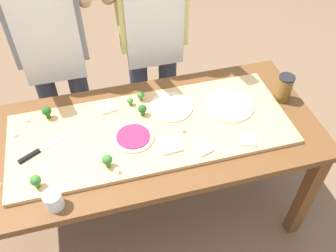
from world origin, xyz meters
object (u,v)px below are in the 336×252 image
broccoli_floret_center_left (47,111)px  cheese_crumble_d (183,130)px  pizza_whole_cheese_artichoke (171,107)px  cheese_crumble_e (15,135)px  pizza_slice_near_right (107,108)px  broccoli_floret_back_mid (36,181)px  cheese_crumble_c (245,85)px  prep_table (144,145)px  broccoli_floret_center_right (142,109)px  cheese_crumble_a (117,171)px  pizza_slice_far_left (248,140)px  flour_cup (54,201)px  sauce_jar (284,88)px  pizza_whole_white_garlic (229,105)px  pizza_slice_center (171,145)px  pizza_slice_near_left (203,149)px  cook_left (50,42)px  cheese_crumble_b (27,121)px  broccoli_floret_front_left (107,160)px  chefs_knife (39,151)px  broccoli_floret_front_mid (130,101)px  pizza_whole_beet_magenta (133,137)px  cook_right (152,27)px  broccoli_floret_back_right (141,95)px

broccoli_floret_center_left → cheese_crumble_d: broccoli_floret_center_left is taller
pizza_whole_cheese_artichoke → cheese_crumble_e: bearing=-179.8°
pizza_slice_near_right → cheese_crumble_d: 0.44m
broccoli_floret_back_mid → cheese_crumble_c: broccoli_floret_back_mid is taller
prep_table → broccoli_floret_center_right: 0.19m
pizza_whole_cheese_artichoke → cheese_crumble_c: (0.46, 0.07, -0.00)m
broccoli_floret_back_mid → cheese_crumble_a: size_ratio=3.40×
pizza_slice_far_left → cheese_crumble_a: 0.66m
broccoli_floret_center_right → cheese_crumble_e: (-0.65, 0.01, -0.03)m
broccoli_floret_center_right → flour_cup: (-0.48, -0.43, -0.03)m
pizza_slice_near_right → sauce_jar: size_ratio=0.51×
pizza_whole_white_garlic → cheese_crumble_e: size_ratio=18.62×
pizza_whole_white_garlic → pizza_slice_center: size_ratio=2.60×
pizza_slice_near_left → cheese_crumble_e: size_ratio=5.21×
prep_table → pizza_slice_near_left: (0.26, -0.21, 0.12)m
broccoli_floret_center_left → cheese_crumble_e: 0.19m
pizza_slice_far_left → pizza_slice_center: (-0.38, 0.07, 0.00)m
prep_table → broccoli_floret_back_mid: (-0.52, -0.22, 0.16)m
pizza_whole_cheese_artichoke → pizza_slice_far_left: (0.31, -0.33, -0.00)m
cheese_crumble_e → cook_left: 0.59m
pizza_slice_center → cheese_crumble_e: size_ratio=7.17×
pizza_whole_white_garlic → cheese_crumble_c: 0.20m
broccoli_floret_center_left → prep_table: bearing=-24.8°
pizza_slice_far_left → flour_cup: size_ratio=0.86×
pizza_whole_cheese_artichoke → cheese_crumble_b: 0.76m
broccoli_floret_front_left → cheese_crumble_b: 0.54m
chefs_knife → cheese_crumble_d: cheese_crumble_d is taller
cook_left → pizza_whole_white_garlic: bearing=-33.2°
cheese_crumble_a → broccoli_floret_back_mid: bearing=177.8°
flour_cup → broccoli_floret_front_mid: bearing=50.6°
chefs_knife → cheese_crumble_c: 1.17m
sauce_jar → cheese_crumble_b: bearing=173.4°
chefs_knife → cheese_crumble_d: bearing=-4.1°
pizza_whole_beet_magenta → pizza_slice_near_right: (-0.10, 0.25, -0.00)m
pizza_slice_center → pizza_slice_near_right: same height
pizza_slice_near_right → cook_right: 0.58m
flour_cup → cook_right: cook_right is taller
broccoli_floret_center_left → cheese_crumble_c: 1.10m
cheese_crumble_c → pizza_slice_near_left: bearing=-134.3°
pizza_slice_near_right → cook_right: size_ratio=0.05×
broccoli_floret_center_left → broccoli_floret_front_mid: 0.44m
pizza_slice_center → cheese_crumble_e: cheese_crumble_e is taller
cheese_crumble_e → cook_right: cook_right is taller
cheese_crumble_b → cheese_crumble_a: bearing=-48.1°
cheese_crumble_d → sauce_jar: 0.63m
chefs_knife → broccoli_floret_front_left: size_ratio=3.70×
pizza_slice_near_right → cheese_crumble_a: cheese_crumble_a is taller
broccoli_floret_back_right → cheese_crumble_a: bearing=-114.3°
pizza_whole_beet_magenta → pizza_slice_center: bearing=-30.4°
pizza_slice_near_right → broccoli_floret_front_mid: broccoli_floret_front_mid is taller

